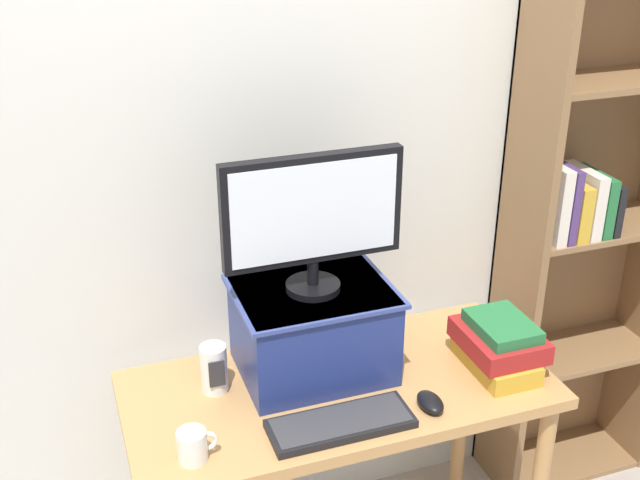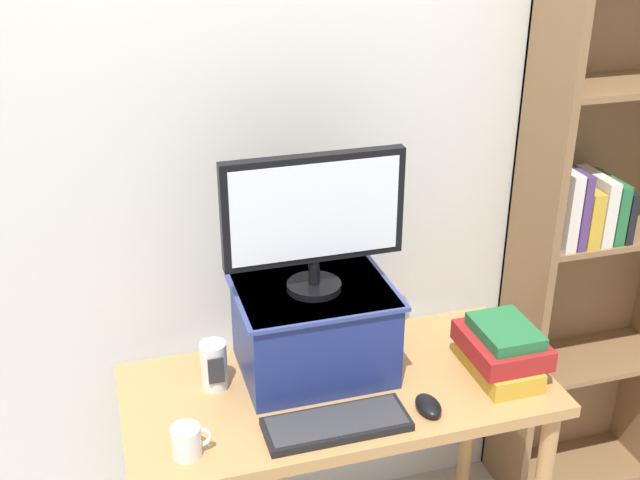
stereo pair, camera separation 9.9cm
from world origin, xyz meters
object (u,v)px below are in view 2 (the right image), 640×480
(book_stack, at_px, (501,350))
(desk_speaker, at_px, (214,365))
(riser_box, at_px, (314,328))
(computer_mouse, at_px, (428,406))
(keyboard, at_px, (337,424))
(desk, at_px, (338,416))
(coffee_mug, at_px, (187,441))
(bookshelf_unit, at_px, (600,228))
(computer_monitor, at_px, (314,216))

(book_stack, xyz_separation_m, desk_speaker, (-0.81, 0.16, -0.00))
(riser_box, bearing_deg, computer_mouse, -49.33)
(riser_box, xyz_separation_m, keyboard, (-0.02, -0.28, -0.13))
(book_stack, distance_m, desk_speaker, 0.83)
(desk_speaker, bearing_deg, desk, -15.78)
(riser_box, relative_size, coffee_mug, 4.32)
(computer_mouse, xyz_separation_m, coffee_mug, (-0.65, 0.01, 0.02))
(riser_box, relative_size, computer_mouse, 4.29)
(bookshelf_unit, bearing_deg, computer_monitor, -170.30)
(book_stack, bearing_deg, computer_mouse, -157.59)
(desk_speaker, bearing_deg, riser_box, 0.48)
(bookshelf_unit, relative_size, computer_mouse, 19.27)
(riser_box, bearing_deg, desk_speaker, -179.52)
(keyboard, bearing_deg, computer_monitor, 85.97)
(computer_monitor, bearing_deg, desk_speaker, -179.81)
(keyboard, bearing_deg, computer_mouse, -0.77)
(desk, bearing_deg, book_stack, -8.39)
(computer_monitor, relative_size, desk_speaker, 3.52)
(computer_mouse, xyz_separation_m, book_stack, (0.27, 0.11, 0.06))
(desk, distance_m, keyboard, 0.22)
(keyboard, height_order, coffee_mug, coffee_mug)
(computer_monitor, height_order, coffee_mug, computer_monitor)
(computer_monitor, bearing_deg, desk, -65.69)
(computer_mouse, bearing_deg, book_stack, 22.41)
(desk, distance_m, bookshelf_unit, 1.10)
(riser_box, distance_m, coffee_mug, 0.50)
(computer_mouse, bearing_deg, coffee_mug, 179.19)
(coffee_mug, relative_size, desk_speaker, 0.72)
(computer_monitor, xyz_separation_m, book_stack, (0.51, -0.17, -0.42))
(book_stack, bearing_deg, desk_speaker, 168.47)
(coffee_mug, bearing_deg, desk_speaker, 66.83)
(coffee_mug, bearing_deg, desk, 20.91)
(desk, xyz_separation_m, computer_mouse, (0.20, -0.18, 0.12))
(keyboard, relative_size, coffee_mug, 3.75)
(coffee_mug, distance_m, desk_speaker, 0.29)
(desk, height_order, bookshelf_unit, bookshelf_unit)
(desk, xyz_separation_m, riser_box, (-0.04, 0.10, 0.25))
(keyboard, relative_size, book_stack, 1.45)
(coffee_mug, bearing_deg, riser_box, 33.51)
(desk, distance_m, computer_monitor, 0.61)
(desk, height_order, coffee_mug, coffee_mug)
(computer_mouse, xyz_separation_m, desk_speaker, (-0.54, 0.28, 0.05))
(riser_box, bearing_deg, desk, -66.02)
(desk, height_order, computer_monitor, computer_monitor)
(bookshelf_unit, height_order, coffee_mug, bookshelf_unit)
(keyboard, bearing_deg, riser_box, 85.99)
(computer_mouse, relative_size, coffee_mug, 1.01)
(keyboard, bearing_deg, coffee_mug, 179.16)
(desk, distance_m, coffee_mug, 0.51)
(computer_monitor, bearing_deg, computer_mouse, -49.18)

